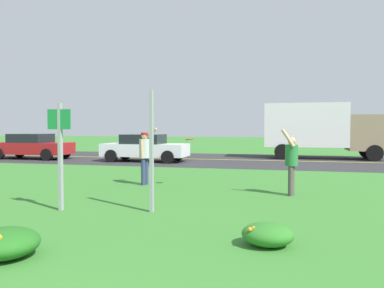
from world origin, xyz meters
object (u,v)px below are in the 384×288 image
person_thrower_red_cap_gray_shirt (145,153)px  car_white_center_left (145,148)px  sign_post_near_path (60,145)px  sign_post_by_roadside (152,151)px  frisbee_red (190,139)px  box_truck_tan (322,128)px  person_catcher_green_shirt (291,160)px  car_red_leftmost (32,146)px

person_thrower_red_cap_gray_shirt → car_white_center_left: person_thrower_red_cap_gray_shirt is taller
sign_post_near_path → sign_post_by_roadside: (2.01, 0.34, -0.12)m
frisbee_red → box_truck_tan: 13.15m
person_catcher_green_shirt → person_thrower_red_cap_gray_shirt: bearing=169.5°
person_catcher_green_shirt → car_white_center_left: person_catcher_green_shirt is taller
sign_post_near_path → person_catcher_green_shirt: size_ratio=1.31×
sign_post_by_roadside → person_catcher_green_shirt: (2.93, 2.87, -0.37)m
frisbee_red → car_white_center_left: (-4.58, 8.04, -0.73)m
car_white_center_left → person_thrower_red_cap_gray_shirt: bearing=-68.8°
sign_post_near_path → box_truck_tan: 17.54m
sign_post_near_path → frisbee_red: bearing=64.1°
sign_post_near_path → person_catcher_green_shirt: (4.94, 3.21, -0.49)m
sign_post_by_roadside → car_red_leftmost: 16.46m
person_catcher_green_shirt → sign_post_by_roadside: bearing=-135.6°
person_catcher_green_shirt → car_red_leftmost: bearing=148.9°
frisbee_red → box_truck_tan: size_ratio=0.04×
car_white_center_left → sign_post_by_roadside: bearing=-68.2°
box_truck_tan → person_thrower_red_cap_gray_shirt: bearing=-117.0°
car_white_center_left → box_truck_tan: (9.29, 4.24, 1.06)m
person_catcher_green_shirt → car_white_center_left: bearing=130.9°
person_catcher_green_shirt → frisbee_red: person_catcher_green_shirt is taller
sign_post_by_roadside → person_catcher_green_shirt: size_ratio=1.47×
person_thrower_red_cap_gray_shirt → frisbee_red: bearing=-3.8°
sign_post_near_path → box_truck_tan: size_ratio=0.35×
person_catcher_green_shirt → frisbee_red: size_ratio=7.03×
frisbee_red → car_white_center_left: size_ratio=0.06×
box_truck_tan → sign_post_by_roadside: bearing=-106.2°
sign_post_by_roadside → frisbee_red: 3.61m
box_truck_tan → car_white_center_left: bearing=-155.5°
person_catcher_green_shirt → box_truck_tan: bearing=82.6°
person_thrower_red_cap_gray_shirt → box_truck_tan: (6.21, 12.18, 0.78)m
box_truck_tan → car_red_leftmost: bearing=-165.4°
sign_post_by_roadside → box_truck_tan: (4.62, 15.89, 0.48)m
car_white_center_left → box_truck_tan: 10.26m
sign_post_by_roadside → person_thrower_red_cap_gray_shirt: bearing=113.3°
box_truck_tan → frisbee_red: bearing=-111.0°
car_white_center_left → car_red_leftmost: bearing=180.0°
car_white_center_left → person_catcher_green_shirt: bearing=-49.1°
sign_post_by_roadside → car_white_center_left: sign_post_by_roadside is taller
person_catcher_green_shirt → box_truck_tan: (1.69, 13.02, 0.86)m
frisbee_red → car_white_center_left: bearing=119.7°
person_catcher_green_shirt → car_white_center_left: 11.62m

